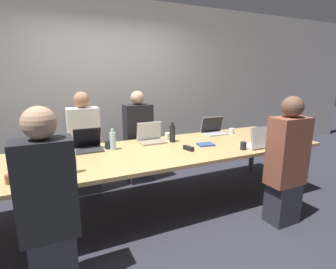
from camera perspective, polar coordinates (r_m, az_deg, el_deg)
ground_plane at (r=3.33m, az=-5.05°, el=-15.81°), size 24.00×24.00×0.00m
curtain_wall at (r=4.53m, az=-12.96°, el=10.15°), size 12.00×0.06×2.80m
conference_table at (r=3.06m, az=-5.31°, el=-4.63°), size 4.49×1.21×0.73m
laptop_near_right at (r=3.39m, az=19.35°, el=-1.40°), size 0.36×0.26×0.27m
person_near_right at (r=3.06m, az=24.38°, el=-5.78°), size 0.40×0.24×1.39m
cup_near_right at (r=3.24m, az=16.07°, el=-2.38°), size 0.07×0.07×0.09m
laptop_far_center at (r=3.47m, az=-3.80°, el=-0.40°), size 0.34×0.26×0.26m
person_far_center at (r=3.91m, az=-6.46°, el=-0.98°), size 0.40×0.24×1.37m
cup_far_center at (r=3.56m, az=-0.01°, el=-0.43°), size 0.08×0.08×0.10m
bottle_far_center at (r=3.45m, az=0.97°, el=0.23°), size 0.08×0.08×0.27m
laptop_far_midleft at (r=3.24m, az=-17.01°, el=-1.92°), size 0.32×0.27×0.27m
person_far_midleft at (r=3.69m, az=-17.64°, el=-2.27°), size 0.40×0.24×1.38m
cup_far_midleft at (r=3.23m, az=-12.83°, el=-2.16°), size 0.09×0.09×0.10m
bottle_far_midleft at (r=3.16m, az=-11.91°, el=-1.32°), size 0.07×0.07×0.26m
laptop_far_right at (r=3.99m, az=9.87°, el=1.18°), size 0.36×0.25×0.25m
cup_far_right at (r=4.08m, az=13.67°, el=0.79°), size 0.08×0.08×0.08m
laptop_near_left at (r=2.45m, az=-25.50°, el=-7.74°), size 0.31×0.23×0.23m
person_near_left at (r=2.13m, az=-24.60°, el=-13.89°), size 0.40×0.24×1.40m
cup_near_left at (r=2.54m, az=-31.15°, el=-8.29°), size 0.08×0.08×0.08m
bottle_near_left at (r=2.53m, az=-20.06°, el=-5.44°), size 0.07×0.07×0.26m
stapler at (r=3.10m, az=4.48°, el=-3.00°), size 0.08×0.16×0.05m
notebook at (r=3.35m, az=8.19°, el=-2.16°), size 0.23×0.19×0.02m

